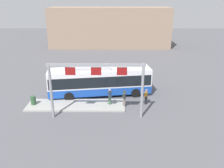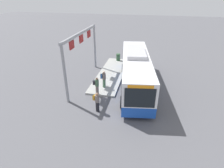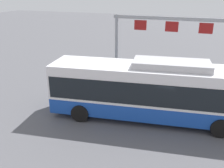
{
  "view_description": "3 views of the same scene",
  "coord_description": "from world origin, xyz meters",
  "px_view_note": "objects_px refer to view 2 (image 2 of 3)",
  "views": [
    {
      "loc": [
        1.52,
        -24.75,
        10.58
      ],
      "look_at": [
        1.37,
        -1.3,
        1.81
      ],
      "focal_mm": 37.54,
      "sensor_mm": 36.0,
      "label": 1
    },
    {
      "loc": [
        16.44,
        1.25,
        8.61
      ],
      "look_at": [
        2.38,
        -1.82,
        1.22
      ],
      "focal_mm": 29.32,
      "sensor_mm": 36.0,
      "label": 2
    },
    {
      "loc": [
        -2.45,
        12.7,
        6.96
      ],
      "look_at": [
        3.01,
        -1.5,
        1.16
      ],
      "focal_mm": 40.1,
      "sensor_mm": 36.0,
      "label": 3
    }
  ],
  "objects_px": {
    "person_boarding": "(97,101)",
    "person_waiting_near": "(97,85)",
    "bus_main": "(136,69)",
    "person_waiting_mid": "(104,79)",
    "trash_bin": "(118,57)"
  },
  "relations": [
    {
      "from": "person_boarding",
      "to": "bus_main",
      "type": "bearing_deg",
      "value": 84.92
    },
    {
      "from": "bus_main",
      "to": "person_waiting_near",
      "type": "relative_size",
      "value": 6.94
    },
    {
      "from": "person_boarding",
      "to": "person_waiting_mid",
      "type": "distance_m",
      "value": 3.78
    },
    {
      "from": "person_boarding",
      "to": "person_waiting_near",
      "type": "bearing_deg",
      "value": 128.42
    },
    {
      "from": "person_waiting_near",
      "to": "person_waiting_mid",
      "type": "height_order",
      "value": "same"
    },
    {
      "from": "person_boarding",
      "to": "person_waiting_near",
      "type": "relative_size",
      "value": 1.0
    },
    {
      "from": "person_waiting_mid",
      "to": "trash_bin",
      "type": "distance_m",
      "value": 7.86
    },
    {
      "from": "person_waiting_near",
      "to": "trash_bin",
      "type": "xyz_separation_m",
      "value": [
        -9.32,
        0.22,
        -0.44
      ]
    },
    {
      "from": "person_waiting_near",
      "to": "person_boarding",
      "type": "bearing_deg",
      "value": -74.25
    },
    {
      "from": "person_boarding",
      "to": "person_waiting_mid",
      "type": "height_order",
      "value": "person_waiting_mid"
    },
    {
      "from": "person_boarding",
      "to": "trash_bin",
      "type": "bearing_deg",
      "value": 113.86
    },
    {
      "from": "bus_main",
      "to": "trash_bin",
      "type": "height_order",
      "value": "bus_main"
    },
    {
      "from": "person_waiting_mid",
      "to": "trash_bin",
      "type": "bearing_deg",
      "value": 73.04
    },
    {
      "from": "bus_main",
      "to": "person_boarding",
      "type": "height_order",
      "value": "bus_main"
    },
    {
      "from": "bus_main",
      "to": "person_waiting_near",
      "type": "xyz_separation_m",
      "value": [
        2.63,
        -3.16,
        -0.76
      ]
    }
  ]
}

